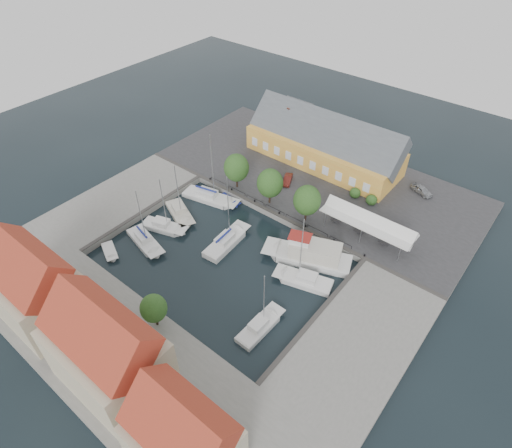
{
  "coord_description": "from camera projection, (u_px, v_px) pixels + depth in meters",
  "views": [
    {
      "loc": [
        30.82,
        -32.24,
        44.12
      ],
      "look_at": [
        0.0,
        6.0,
        1.5
      ],
      "focal_mm": 30.0,
      "sensor_mm": 36.0,
      "label": 1
    }
  ],
  "objects": [
    {
      "name": "quay_edge_fittings",
      "position": [
        251.0,
        230.0,
        64.56
      ],
      "size": [
        56.0,
        24.72,
        0.4
      ],
      "color": "#383533",
      "rests_on": "north_quay"
    },
    {
      "name": "townhouses",
      "position": [
        93.0,
        344.0,
        44.08
      ],
      "size": [
        36.3,
        8.5,
        12.0
      ],
      "color": "#B8A98E",
      "rests_on": "south_bank"
    },
    {
      "name": "east_boat_a",
      "position": [
        304.0,
        281.0,
        58.0
      ],
      "size": [
        8.48,
        4.82,
        11.56
      ],
      "color": "silver",
      "rests_on": "ground"
    },
    {
      "name": "trawler",
      "position": [
        310.0,
        255.0,
        60.65
      ],
      "size": [
        13.18,
        7.99,
        5.0
      ],
      "color": "silver",
      "rests_on": "ground"
    },
    {
      "name": "quay_trees",
      "position": [
        270.0,
        183.0,
        67.29
      ],
      "size": [
        18.2,
        4.2,
        6.3
      ],
      "color": "black",
      "rests_on": "north_quay"
    },
    {
      "name": "car_red",
      "position": [
        288.0,
        180.0,
        73.71
      ],
      "size": [
        2.63,
        3.79,
        1.18
      ],
      "primitive_type": "imported",
      "rotation": [
        0.0,
        0.0,
        0.43
      ],
      "color": "#5E1B15",
      "rests_on": "north_quay"
    },
    {
      "name": "ground",
      "position": [
        230.0,
        253.0,
        62.48
      ],
      "size": [
        140.0,
        140.0,
        0.0
      ],
      "primitive_type": "plane",
      "color": "black",
      "rests_on": "ground"
    },
    {
      "name": "car_silver",
      "position": [
        422.0,
        190.0,
        71.29
      ],
      "size": [
        4.29,
        2.86,
        1.36
      ],
      "primitive_type": "imported",
      "rotation": [
        0.0,
        0.0,
        1.22
      ],
      "color": "#94969A",
      "rests_on": "north_quay"
    },
    {
      "name": "south_bank",
      "position": [
        111.0,
        349.0,
        49.8
      ],
      "size": [
        56.0,
        14.0,
        1.0
      ],
      "primitive_type": "cube",
      "color": "slate",
      "rests_on": "ground"
    },
    {
      "name": "east_quay",
      "position": [
        358.0,
        341.0,
        50.55
      ],
      "size": [
        12.0,
        24.0,
        1.0
      ],
      "primitive_type": "cube",
      "color": "slate",
      "rests_on": "ground"
    },
    {
      "name": "tent_canopy",
      "position": [
        368.0,
        222.0,
        61.95
      ],
      "size": [
        14.0,
        4.0,
        2.83
      ],
      "color": "silver",
      "rests_on": "north_quay"
    },
    {
      "name": "west_boat_b",
      "position": [
        180.0,
        213.0,
        68.89
      ],
      "size": [
        7.86,
        5.36,
        10.43
      ],
      "color": "#B9B4A6",
      "rests_on": "ground"
    },
    {
      "name": "west_boat_a",
      "position": [
        210.0,
        198.0,
        71.94
      ],
      "size": [
        10.33,
        4.91,
        13.08
      ],
      "color": "silver",
      "rests_on": "ground"
    },
    {
      "name": "east_boat_c",
      "position": [
        260.0,
        327.0,
        52.32
      ],
      "size": [
        2.45,
        7.39,
        9.52
      ],
      "color": "silver",
      "rests_on": "ground"
    },
    {
      "name": "west_boat_c",
      "position": [
        164.0,
        227.0,
        66.31
      ],
      "size": [
        7.74,
        4.53,
        10.21
      ],
      "color": "silver",
      "rests_on": "ground"
    },
    {
      "name": "center_sailboat",
      "position": [
        226.0,
        242.0,
        63.59
      ],
      "size": [
        3.35,
        9.1,
        12.25
      ],
      "color": "silver",
      "rests_on": "ground"
    },
    {
      "name": "north_quay",
      "position": [
        316.0,
        179.0,
        75.68
      ],
      "size": [
        56.0,
        26.0,
        1.0
      ],
      "primitive_type": "cube",
      "color": "#2D2D30",
      "rests_on": "ground"
    },
    {
      "name": "launch_sw",
      "position": [
        110.0,
        252.0,
        62.41
      ],
      "size": [
        4.56,
        3.2,
        0.98
      ],
      "color": "silver",
      "rests_on": "ground"
    },
    {
      "name": "launch_nw",
      "position": [
        229.0,
        201.0,
        71.57
      ],
      "size": [
        4.55,
        2.19,
        0.88
      ],
      "color": "navy",
      "rests_on": "ground"
    },
    {
      "name": "warehouse",
      "position": [
        322.0,
        143.0,
        77.48
      ],
      "size": [
        28.56,
        14.0,
        9.55
      ],
      "color": "gold",
      "rests_on": "north_quay"
    },
    {
      "name": "west_boat_d",
      "position": [
        145.0,
        242.0,
        63.81
      ],
      "size": [
        8.39,
        4.2,
        10.92
      ],
      "color": "silver",
      "rests_on": "ground"
    },
    {
      "name": "west_quay",
      "position": [
        124.0,
        199.0,
        71.4
      ],
      "size": [
        12.0,
        24.0,
        1.0
      ],
      "primitive_type": "cube",
      "color": "slate",
      "rests_on": "ground"
    }
  ]
}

